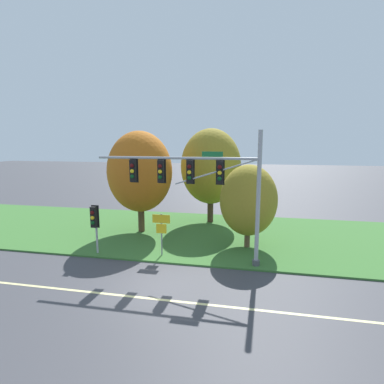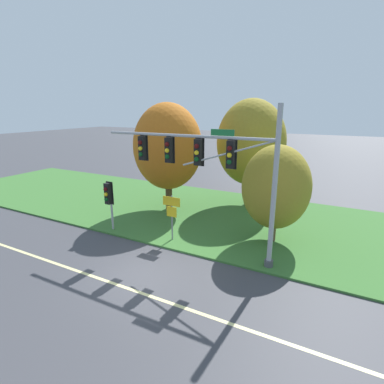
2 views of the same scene
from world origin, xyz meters
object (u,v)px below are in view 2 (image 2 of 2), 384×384
Objects in this scene: tree_nearest_road at (168,147)px; route_sign_post at (172,210)px; traffic_signal_mast at (210,163)px; tree_behind_signpost at (276,187)px; pedestrian_signal_near_kerb at (109,196)px; tree_left_of_mast at (251,143)px.

route_sign_post is at bearing -56.07° from tree_nearest_road.
tree_behind_signpost is (2.48, 2.85, -1.53)m from traffic_signal_mast.
tree_behind_signpost is (8.73, 3.01, 0.90)m from pedestrian_signal_near_kerb.
pedestrian_signal_near_kerb is 5.46m from tree_nearest_road.
tree_left_of_mast reaches higher than route_sign_post.
tree_behind_signpost is at bearing -60.52° from tree_left_of_mast.
tree_behind_signpost is (4.85, 2.44, 1.30)m from route_sign_post.
tree_nearest_road is at bearing 78.32° from pedestrian_signal_near_kerb.
traffic_signal_mast is at bearing 1.44° from pedestrian_signal_near_kerb.
tree_behind_signpost is (3.11, -5.50, -1.59)m from tree_left_of_mast.
traffic_signal_mast is 3.65× the size of route_sign_post.
tree_left_of_mast is 1.47× the size of tree_behind_signpost.
tree_nearest_road is at bearing -141.52° from tree_left_of_mast.
traffic_signal_mast is at bearing -85.70° from tree_left_of_mast.
traffic_signal_mast is 1.23× the size of tree_nearest_road.
route_sign_post is 5.83m from tree_nearest_road.
tree_left_of_mast is (1.74, 7.95, 2.89)m from route_sign_post.
tree_nearest_road reaches higher than tree_behind_signpost.
traffic_signal_mast is 6.71m from pedestrian_signal_near_kerb.
tree_left_of_mast is (5.62, 8.51, 2.49)m from pedestrian_signal_near_kerb.
tree_behind_signpost is at bearing -13.32° from tree_nearest_road.
traffic_signal_mast is 4.08m from tree_behind_signpost.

